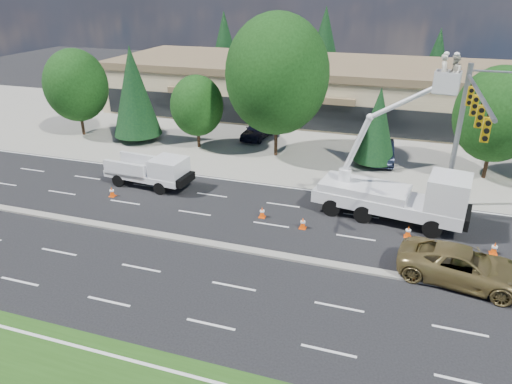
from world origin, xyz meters
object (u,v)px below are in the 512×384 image
(signal_mast, at_px, (466,124))
(bucket_truck, at_px, (402,189))
(utility_pickup, at_px, (152,174))
(minivan, at_px, (463,266))

(signal_mast, relative_size, bucket_truck, 1.02)
(bucket_truck, bearing_deg, signal_mast, 27.67)
(signal_mast, height_order, bucket_truck, bucket_truck)
(utility_pickup, distance_m, bucket_truck, 16.77)
(signal_mast, xyz_separation_m, minivan, (0.27, -6.44, -5.22))
(bucket_truck, distance_m, minivan, 6.44)
(signal_mast, height_order, minivan, signal_mast)
(signal_mast, distance_m, minivan, 8.30)
(bucket_truck, bearing_deg, utility_pickup, -171.27)
(signal_mast, relative_size, minivan, 1.68)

